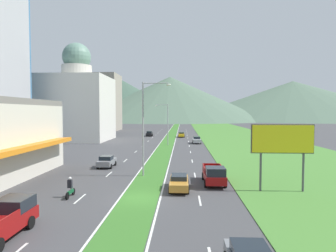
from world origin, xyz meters
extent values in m
plane|color=#424244|center=(0.00, 0.00, 0.00)|extent=(600.00, 600.00, 0.00)
cube|color=#387028|center=(0.00, 60.00, 0.03)|extent=(3.20, 240.00, 0.06)
cube|color=#477F33|center=(20.60, 60.00, 0.03)|extent=(24.00, 240.00, 0.06)
cube|color=silver|center=(-5.10, -0.25, 0.01)|extent=(0.16, 2.80, 0.01)
cube|color=silver|center=(-5.10, 9.63, 0.01)|extent=(0.16, 2.80, 0.01)
cube|color=silver|center=(-5.10, 19.50, 0.01)|extent=(0.16, 2.80, 0.01)
cube|color=silver|center=(-5.10, 29.38, 0.01)|extent=(0.16, 2.80, 0.01)
cube|color=silver|center=(-5.10, 39.25, 0.01)|extent=(0.16, 2.80, 0.01)
cube|color=silver|center=(-5.10, 49.13, 0.01)|extent=(0.16, 2.80, 0.01)
cube|color=silver|center=(-5.10, 59.01, 0.01)|extent=(0.16, 2.80, 0.01)
cube|color=silver|center=(-5.10, 68.88, 0.01)|extent=(0.16, 2.80, 0.01)
cube|color=silver|center=(-5.10, 78.76, 0.01)|extent=(0.16, 2.80, 0.01)
cube|color=silver|center=(-5.10, 88.63, 0.01)|extent=(0.16, 2.80, 0.01)
cube|color=silver|center=(-5.10, 98.51, 0.01)|extent=(0.16, 2.80, 0.01)
cube|color=silver|center=(5.10, -0.25, 0.01)|extent=(0.16, 2.80, 0.01)
cube|color=silver|center=(5.10, 9.63, 0.01)|extent=(0.16, 2.80, 0.01)
cube|color=silver|center=(5.10, 19.50, 0.01)|extent=(0.16, 2.80, 0.01)
cube|color=silver|center=(5.10, 29.38, 0.01)|extent=(0.16, 2.80, 0.01)
cube|color=silver|center=(5.10, 39.25, 0.01)|extent=(0.16, 2.80, 0.01)
cube|color=silver|center=(5.10, 49.13, 0.01)|extent=(0.16, 2.80, 0.01)
cube|color=silver|center=(5.10, 59.01, 0.01)|extent=(0.16, 2.80, 0.01)
cube|color=silver|center=(5.10, 68.88, 0.01)|extent=(0.16, 2.80, 0.01)
cube|color=silver|center=(5.10, 78.76, 0.01)|extent=(0.16, 2.80, 0.01)
cube|color=silver|center=(5.10, 88.63, 0.01)|extent=(0.16, 2.80, 0.01)
cube|color=silver|center=(5.10, 98.51, 0.01)|extent=(0.16, 2.80, 0.01)
cube|color=silver|center=(-1.75, 60.00, 0.01)|extent=(0.16, 240.00, 0.01)
cube|color=silver|center=(1.75, 60.00, 0.01)|extent=(0.16, 240.00, 0.01)
cube|color=orange|center=(-12.86, 3.31, 3.69)|extent=(2.82, 22.16, 0.64)
cube|color=silver|center=(-24.05, 51.21, 8.33)|extent=(16.51, 16.51, 16.65)
cylinder|color=beige|center=(-24.05, 51.21, 18.11)|extent=(7.66, 7.66, 2.92)
sphere|color=slate|center=(-24.05, 51.21, 21.76)|extent=(7.30, 7.30, 7.30)
cube|color=#9E9384|center=(-29.50, 92.71, 11.30)|extent=(14.34, 14.34, 22.59)
cone|color=#3D5647|center=(-57.31, 247.93, 19.78)|extent=(142.97, 142.97, 39.56)
cone|color=#516B56|center=(-7.88, 239.39, 19.55)|extent=(171.29, 171.29, 39.10)
cone|color=#516B56|center=(114.07, 276.51, 19.23)|extent=(225.19, 225.19, 38.45)
cylinder|color=#99999E|center=(-0.90, 8.85, 5.42)|extent=(0.18, 0.18, 10.85)
cylinder|color=#99999E|center=(0.57, 8.80, 10.70)|extent=(2.94, 0.22, 0.10)
ellipsoid|color=silver|center=(2.04, 8.74, 10.50)|extent=(0.56, 0.28, 0.20)
cylinder|color=#99999E|center=(0.35, 40.30, 4.59)|extent=(0.18, 0.18, 9.18)
cylinder|color=#99999E|center=(-0.96, 40.42, 9.03)|extent=(2.64, 0.33, 0.10)
ellipsoid|color=silver|center=(-2.28, 40.53, 8.83)|extent=(0.56, 0.28, 0.20)
cylinder|color=#4C4C51|center=(10.91, 2.88, 1.84)|extent=(0.20, 0.20, 3.68)
cylinder|color=#4C4C51|center=(14.80, 2.88, 1.84)|extent=(0.20, 0.20, 3.68)
cube|color=yellow|center=(12.85, 2.78, 4.94)|extent=(5.55, 0.16, 2.52)
cube|color=#4C4C51|center=(12.85, 2.90, 4.94)|extent=(5.75, 0.08, 2.72)
cube|color=black|center=(6.70, -11.61, 1.19)|extent=(1.59, 1.83, 0.52)
cube|color=slate|center=(-6.58, 14.15, 0.67)|extent=(1.82, 4.03, 0.69)
cube|color=black|center=(-6.58, 13.99, 1.28)|extent=(1.57, 1.78, 0.53)
cylinder|color=black|center=(-7.45, 15.40, 0.32)|extent=(0.22, 0.64, 0.64)
cylinder|color=black|center=(-5.70, 15.40, 0.32)|extent=(0.22, 0.64, 0.64)
cylinder|color=black|center=(-7.45, 12.90, 0.32)|extent=(0.22, 0.64, 0.64)
cylinder|color=black|center=(-5.70, 12.90, 0.32)|extent=(0.22, 0.64, 0.64)
cube|color=#B2B2B7|center=(6.98, 44.62, 0.70)|extent=(1.79, 4.48, 0.76)
cube|color=black|center=(6.98, 44.80, 1.35)|extent=(1.54, 1.97, 0.53)
cylinder|color=black|center=(7.83, 43.23, 0.32)|extent=(0.22, 0.64, 0.64)
cylinder|color=black|center=(6.12, 43.23, 0.32)|extent=(0.22, 0.64, 0.64)
cylinder|color=black|center=(7.83, 46.01, 0.32)|extent=(0.22, 0.64, 0.64)
cylinder|color=black|center=(6.12, 46.01, 0.32)|extent=(0.22, 0.64, 0.64)
cube|color=yellow|center=(3.27, 61.54, 0.68)|extent=(1.74, 4.18, 0.71)
cube|color=black|center=(3.27, 61.71, 1.24)|extent=(1.49, 1.84, 0.42)
cylinder|color=black|center=(4.10, 60.25, 0.32)|extent=(0.22, 0.64, 0.64)
cylinder|color=black|center=(2.44, 60.25, 0.32)|extent=(0.22, 0.64, 0.64)
cylinder|color=black|center=(4.10, 62.84, 0.32)|extent=(0.22, 0.64, 0.64)
cylinder|color=black|center=(2.44, 62.84, 0.32)|extent=(0.22, 0.64, 0.64)
cube|color=black|center=(-6.60, 64.79, 0.69)|extent=(1.75, 4.20, 0.74)
cube|color=black|center=(-6.60, 64.62, 1.30)|extent=(1.50, 1.85, 0.48)
cylinder|color=black|center=(-7.43, 66.09, 0.32)|extent=(0.22, 0.64, 0.64)
cylinder|color=black|center=(-5.76, 66.09, 0.32)|extent=(0.22, 0.64, 0.64)
cylinder|color=black|center=(-7.43, 63.49, 0.32)|extent=(0.22, 0.64, 0.64)
cylinder|color=black|center=(-5.76, 63.49, 0.32)|extent=(0.22, 0.64, 0.64)
cube|color=#C6842D|center=(3.32, 3.06, 0.65)|extent=(1.72, 4.58, 0.67)
cube|color=black|center=(3.32, 3.25, 1.20)|extent=(1.48, 2.01, 0.42)
cylinder|color=black|center=(4.15, 1.64, 0.32)|extent=(0.22, 0.64, 0.64)
cylinder|color=black|center=(2.50, 1.64, 0.32)|extent=(0.22, 0.64, 0.64)
cylinder|color=black|center=(4.15, 4.48, 0.32)|extent=(0.22, 0.64, 0.64)
cylinder|color=black|center=(2.50, 4.48, 0.32)|extent=(0.22, 0.64, 0.64)
cube|color=black|center=(-6.97, -6.73, 1.60)|extent=(1.84, 2.00, 0.80)
cube|color=maroon|center=(-6.03, -9.43, 1.42)|extent=(0.10, 3.20, 0.44)
cylinder|color=black|center=(-7.93, -6.71, 0.40)|extent=(0.26, 0.80, 0.80)
cylinder|color=black|center=(-6.01, -6.71, 0.40)|extent=(0.26, 0.80, 0.80)
cube|color=maroon|center=(6.88, 5.69, 0.80)|extent=(2.00, 5.40, 0.80)
cube|color=black|center=(6.88, 4.09, 1.60)|extent=(1.84, 2.00, 0.80)
cube|color=maroon|center=(7.82, 6.79, 1.42)|extent=(0.10, 3.20, 0.44)
cube|color=maroon|center=(5.94, 6.79, 1.42)|extent=(0.10, 3.20, 0.44)
cube|color=maroon|center=(6.88, 8.34, 1.42)|extent=(1.84, 0.10, 0.44)
cylinder|color=black|center=(7.84, 4.07, 0.40)|extent=(0.26, 0.80, 0.80)
cylinder|color=black|center=(5.92, 4.07, 0.40)|extent=(0.26, 0.80, 0.80)
cylinder|color=black|center=(7.84, 7.31, 0.40)|extent=(0.26, 0.80, 0.80)
cylinder|color=black|center=(5.92, 7.31, 0.40)|extent=(0.26, 0.80, 0.80)
cylinder|color=black|center=(-6.09, 0.86, 0.30)|extent=(0.10, 0.60, 0.60)
cylinder|color=black|center=(-6.09, -0.54, 0.30)|extent=(0.12, 0.60, 0.60)
cube|color=#0C5128|center=(-6.09, 0.16, 0.47)|extent=(0.20, 1.12, 0.25)
ellipsoid|color=#0C5128|center=(-6.09, 0.36, 0.83)|extent=(0.24, 0.44, 0.24)
cube|color=black|center=(-6.09, 0.06, 1.20)|extent=(0.36, 0.28, 0.70)
sphere|color=silver|center=(-6.09, 0.11, 1.67)|extent=(0.26, 0.26, 0.26)
camera|label=1|loc=(3.67, -24.49, 7.41)|focal=31.28mm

